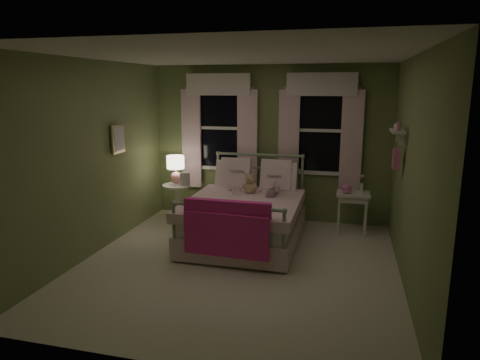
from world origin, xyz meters
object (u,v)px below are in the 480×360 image
(child_right, at_px, (270,173))
(nightstand_left, at_px, (177,198))
(bed, at_px, (246,216))
(nightstand_right, at_px, (353,199))
(child_left, at_px, (235,174))
(table_lamp, at_px, (176,167))
(teddy_bear, at_px, (250,185))

(child_right, bearing_deg, nightstand_left, -14.08)
(bed, xyz_separation_m, nightstand_right, (1.52, 0.75, 0.17))
(child_right, height_order, nightstand_left, child_right)
(child_left, height_order, nightstand_left, child_left)
(nightstand_right, bearing_deg, nightstand_left, -176.81)
(table_lamp, xyz_separation_m, nightstand_right, (2.86, 0.16, -0.40))
(child_left, height_order, child_right, child_right)
(child_left, relative_size, child_right, 0.88)
(child_right, distance_m, nightstand_right, 1.35)
(nightstand_right, bearing_deg, table_lamp, -176.81)
(child_left, xyz_separation_m, nightstand_left, (-1.05, 0.17, -0.50))
(nightstand_left, relative_size, table_lamp, 1.41)
(child_left, height_order, nightstand_right, child_left)
(child_left, relative_size, table_lamp, 1.49)
(teddy_bear, height_order, nightstand_right, teddy_bear)
(teddy_bear, relative_size, nightstand_right, 0.50)
(bed, height_order, table_lamp, bed)
(nightstand_left, distance_m, nightstand_right, 2.86)
(bed, height_order, teddy_bear, bed)
(nightstand_left, xyz_separation_m, nightstand_right, (2.86, 0.16, 0.13))
(bed, height_order, child_left, child_left)
(table_lamp, bearing_deg, child_right, -6.03)
(child_right, relative_size, nightstand_left, 1.20)
(child_left, distance_m, nightstand_right, 1.87)
(nightstand_right, bearing_deg, teddy_bear, -162.20)
(nightstand_left, bearing_deg, child_right, -6.03)
(child_right, xyz_separation_m, teddy_bear, (-0.28, -0.16, -0.17))
(child_left, xyz_separation_m, nightstand_right, (1.80, 0.33, -0.36))
(child_right, relative_size, teddy_bear, 2.46)
(child_left, relative_size, nightstand_right, 1.08)
(bed, xyz_separation_m, teddy_bear, (-0.00, 0.26, 0.41))
(nightstand_right, bearing_deg, bed, -153.71)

